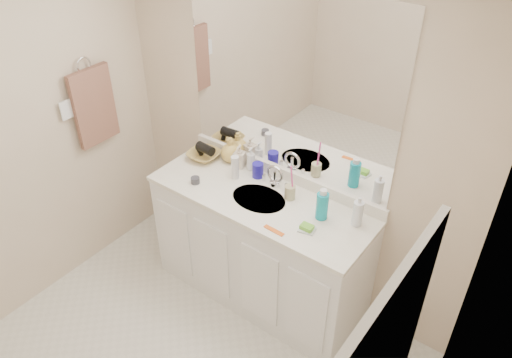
% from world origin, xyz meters
% --- Properties ---
extents(wall_back, '(2.60, 0.02, 2.40)m').
position_xyz_m(wall_back, '(0.00, 1.30, 1.20)').
color(wall_back, beige).
rests_on(wall_back, floor).
extents(vanity_cabinet, '(1.50, 0.55, 0.85)m').
position_xyz_m(vanity_cabinet, '(0.00, 1.02, 0.42)').
color(vanity_cabinet, white).
rests_on(vanity_cabinet, floor).
extents(countertop, '(1.52, 0.57, 0.03)m').
position_xyz_m(countertop, '(0.00, 1.02, 0.86)').
color(countertop, white).
rests_on(countertop, vanity_cabinet).
extents(backsplash, '(1.52, 0.03, 0.08)m').
position_xyz_m(backsplash, '(0.00, 1.29, 0.92)').
color(backsplash, white).
rests_on(backsplash, countertop).
extents(sink_basin, '(0.37, 0.37, 0.02)m').
position_xyz_m(sink_basin, '(0.00, 1.00, 0.87)').
color(sink_basin, beige).
rests_on(sink_basin, countertop).
extents(faucet, '(0.02, 0.02, 0.11)m').
position_xyz_m(faucet, '(0.00, 1.18, 0.94)').
color(faucet, silver).
rests_on(faucet, countertop).
extents(mirror, '(1.48, 0.01, 1.20)m').
position_xyz_m(mirror, '(0.00, 1.29, 1.56)').
color(mirror, white).
rests_on(mirror, wall_back).
extents(blue_mug, '(0.10, 0.10, 0.11)m').
position_xyz_m(blue_mug, '(-0.15, 1.20, 0.93)').
color(blue_mug, '#2117A4').
rests_on(blue_mug, countertop).
extents(tan_cup, '(0.08, 0.08, 0.09)m').
position_xyz_m(tan_cup, '(0.16, 1.13, 0.93)').
color(tan_cup, tan).
rests_on(tan_cup, countertop).
extents(toothbrush, '(0.01, 0.04, 0.22)m').
position_xyz_m(toothbrush, '(0.17, 1.13, 1.03)').
color(toothbrush, '#F4409F').
rests_on(toothbrush, tan_cup).
extents(mouthwash_bottle, '(0.10, 0.10, 0.18)m').
position_xyz_m(mouthwash_bottle, '(0.42, 1.08, 0.97)').
color(mouthwash_bottle, '#0E9AB0').
rests_on(mouthwash_bottle, countertop).
extents(clear_pump_bottle, '(0.08, 0.08, 0.17)m').
position_xyz_m(clear_pump_bottle, '(0.62, 1.15, 0.96)').
color(clear_pump_bottle, white).
rests_on(clear_pump_bottle, countertop).
extents(soap_dish, '(0.11, 0.10, 0.01)m').
position_xyz_m(soap_dish, '(0.41, 0.93, 0.89)').
color(soap_dish, silver).
rests_on(soap_dish, countertop).
extents(green_soap, '(0.08, 0.06, 0.03)m').
position_xyz_m(green_soap, '(0.41, 0.93, 0.90)').
color(green_soap, '#6ABE2E').
rests_on(green_soap, soap_dish).
extents(orange_comb, '(0.14, 0.04, 0.01)m').
position_xyz_m(orange_comb, '(0.26, 0.81, 0.88)').
color(orange_comb, '#E35C17').
rests_on(orange_comb, countertop).
extents(dark_jar, '(0.06, 0.06, 0.04)m').
position_xyz_m(dark_jar, '(-0.44, 0.89, 0.90)').
color(dark_jar, '#37373E').
rests_on(dark_jar, countertop).
extents(extra_white_bottle, '(0.05, 0.05, 0.17)m').
position_xyz_m(extra_white_bottle, '(-0.27, 1.10, 0.96)').
color(extra_white_bottle, white).
rests_on(extra_white_bottle, countertop).
extents(soap_bottle_white, '(0.08, 0.08, 0.17)m').
position_xyz_m(soap_bottle_white, '(-0.24, 1.24, 0.96)').
color(soap_bottle_white, white).
rests_on(soap_bottle_white, countertop).
extents(soap_bottle_cream, '(0.09, 0.09, 0.17)m').
position_xyz_m(soap_bottle_cream, '(-0.33, 1.23, 0.96)').
color(soap_bottle_cream, beige).
rests_on(soap_bottle_cream, countertop).
extents(soap_bottle_yellow, '(0.16, 0.16, 0.18)m').
position_xyz_m(soap_bottle_yellow, '(-0.43, 1.25, 0.97)').
color(soap_bottle_yellow, '#D5B053').
rests_on(soap_bottle_yellow, countertop).
extents(wicker_basket, '(0.24, 0.24, 0.05)m').
position_xyz_m(wicker_basket, '(-0.60, 1.15, 0.91)').
color(wicker_basket, '#B39048').
rests_on(wicker_basket, countertop).
extents(hair_dryer, '(0.14, 0.08, 0.07)m').
position_xyz_m(hair_dryer, '(-0.58, 1.15, 0.97)').
color(hair_dryer, black).
rests_on(hair_dryer, wicker_basket).
extents(towel_ring, '(0.01, 0.11, 0.11)m').
position_xyz_m(towel_ring, '(-1.27, 0.77, 1.55)').
color(towel_ring, silver).
rests_on(towel_ring, wall_left).
extents(hand_towel, '(0.04, 0.32, 0.55)m').
position_xyz_m(hand_towel, '(-1.25, 0.77, 1.25)').
color(hand_towel, brown).
rests_on(hand_towel, towel_ring).
extents(switch_plate, '(0.01, 0.08, 0.13)m').
position_xyz_m(switch_plate, '(-1.27, 0.57, 1.30)').
color(switch_plate, white).
rests_on(switch_plate, wall_left).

